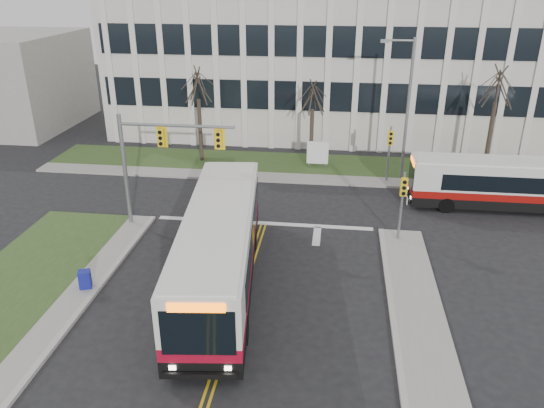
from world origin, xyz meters
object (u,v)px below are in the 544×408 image
(streetlight, at_px, (406,103))
(bus_main, at_px, (220,249))
(bus_cross, at_px, (506,185))
(newspaper_box_blue, at_px, (85,281))
(directory_sign, at_px, (318,153))

(streetlight, xyz_separation_m, bus_main, (-9.06, -14.38, -3.46))
(bus_main, xyz_separation_m, bus_cross, (14.74, 10.26, -0.29))
(streetlight, distance_m, bus_cross, 7.96)
(bus_main, xyz_separation_m, newspaper_box_blue, (-5.77, -1.28, -1.26))
(directory_sign, xyz_separation_m, newspaper_box_blue, (-9.30, -16.96, -0.70))
(streetlight, bearing_deg, bus_main, -122.20)
(streetlight, distance_m, bus_main, 17.35)
(bus_main, height_order, bus_cross, bus_main)
(directory_sign, bearing_deg, streetlight, -13.23)
(bus_cross, bearing_deg, directory_sign, -116.00)
(newspaper_box_blue, bearing_deg, directory_sign, 42.15)
(streetlight, bearing_deg, newspaper_box_blue, -133.44)
(bus_cross, height_order, newspaper_box_blue, bus_cross)
(directory_sign, bearing_deg, bus_cross, -25.82)
(streetlight, distance_m, directory_sign, 6.96)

